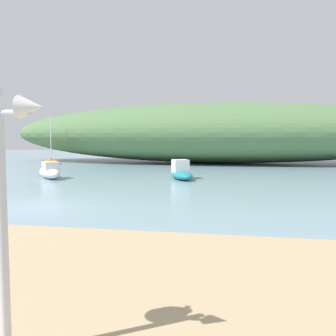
{
  "coord_description": "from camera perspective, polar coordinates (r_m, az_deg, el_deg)",
  "views": [
    {
      "loc": [
        8.0,
        -13.18,
        2.71
      ],
      "look_at": [
        4.75,
        4.02,
        1.27
      ],
      "focal_mm": 40.53,
      "sensor_mm": 36.0,
      "label": 1
    }
  ],
  "objects": [
    {
      "name": "motorboat_inner_mooring",
      "position": [
        26.03,
        -17.37,
        -0.48
      ],
      "size": [
        3.22,
        3.55,
        1.11
      ],
      "color": "white",
      "rests_on": "ground"
    },
    {
      "name": "sailboat_off_point",
      "position": [
        39.16,
        -17.14,
        0.93
      ],
      "size": [
        2.66,
        4.39,
        4.91
      ],
      "color": "orange",
      "rests_on": "ground"
    },
    {
      "name": "motorboat_east_reach",
      "position": [
        24.34,
        1.99,
        -0.66
      ],
      "size": [
        2.33,
        3.29,
        1.25
      ],
      "color": "teal",
      "rests_on": "ground"
    },
    {
      "name": "ground_plane",
      "position": [
        15.65,
        -20.32,
        -5.57
      ],
      "size": [
        120.0,
        120.0,
        0.0
      ],
      "primitive_type": "plane",
      "color": "#7A99A8"
    },
    {
      "name": "distant_hill",
      "position": [
        40.17,
        7.42,
        5.23
      ],
      "size": [
        45.04,
        12.49,
        6.23
      ],
      "primitive_type": "ellipsoid",
      "color": "#517547",
      "rests_on": "ground"
    }
  ]
}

